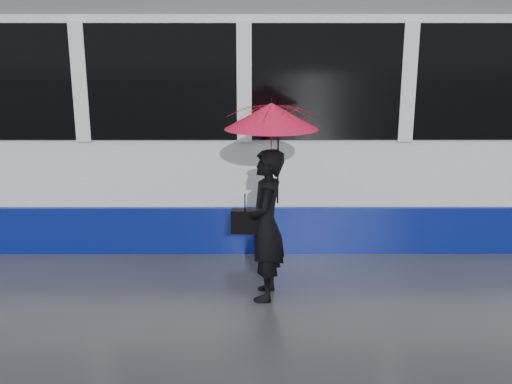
{
  "coord_description": "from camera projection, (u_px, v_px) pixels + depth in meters",
  "views": [
    {
      "loc": [
        0.7,
        -5.77,
        2.66
      ],
      "look_at": [
        0.71,
        0.22,
        1.1
      ],
      "focal_mm": 40.0,
      "sensor_mm": 36.0,
      "label": 1
    }
  ],
  "objects": [
    {
      "name": "ground",
      "position": [
        191.0,
        294.0,
        6.25
      ],
      "size": [
        90.0,
        90.0,
        0.0
      ],
      "primitive_type": "plane",
      "color": "#2F2F34",
      "rests_on": "ground"
    },
    {
      "name": "rails",
      "position": [
        209.0,
        223.0,
        8.67
      ],
      "size": [
        34.0,
        1.51,
        0.02
      ],
      "color": "#3F3D38",
      "rests_on": "ground"
    },
    {
      "name": "tram",
      "position": [
        280.0,
        117.0,
        8.26
      ],
      "size": [
        26.0,
        2.56,
        3.35
      ],
      "color": "white",
      "rests_on": "ground"
    },
    {
      "name": "woman",
      "position": [
        266.0,
        225.0,
        5.99
      ],
      "size": [
        0.44,
        0.62,
        1.62
      ],
      "primitive_type": "imported",
      "rotation": [
        0.0,
        0.0,
        -1.66
      ],
      "color": "black",
      "rests_on": "ground"
    },
    {
      "name": "umbrella",
      "position": [
        271.0,
        134.0,
        5.75
      ],
      "size": [
        1.04,
        1.04,
        1.09
      ],
      "rotation": [
        0.0,
        0.0,
        -0.09
      ],
      "color": "#FF1594",
      "rests_on": "ground"
    },
    {
      "name": "handbag",
      "position": [
        245.0,
        221.0,
        6.0
      ],
      "size": [
        0.3,
        0.15,
        0.43
      ],
      "rotation": [
        0.0,
        0.0,
        -0.09
      ],
      "color": "black",
      "rests_on": "ground"
    }
  ]
}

